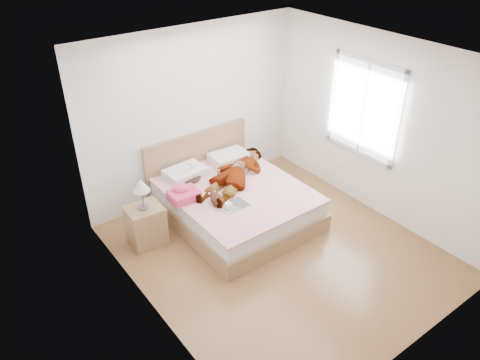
{
  "coord_description": "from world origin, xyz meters",
  "views": [
    {
      "loc": [
        -3.32,
        -3.58,
        4.05
      ],
      "look_at": [
        0.0,
        0.85,
        0.7
      ],
      "focal_mm": 35.0,
      "sensor_mm": 36.0,
      "label": 1
    }
  ],
  "objects_px": {
    "coffee_mug": "(229,206)",
    "plush_toy": "(216,199)",
    "woman": "(235,171)",
    "towel": "(183,194)",
    "magazine": "(234,205)",
    "phone": "(191,165)",
    "nightstand": "(146,222)",
    "bed": "(232,200)"
  },
  "relations": [
    {
      "from": "towel",
      "to": "coffee_mug",
      "type": "height_order",
      "value": "towel"
    },
    {
      "from": "woman",
      "to": "phone",
      "type": "distance_m",
      "value": 0.65
    },
    {
      "from": "towel",
      "to": "plush_toy",
      "type": "relative_size",
      "value": 1.5
    },
    {
      "from": "towel",
      "to": "plush_toy",
      "type": "distance_m",
      "value": 0.47
    },
    {
      "from": "phone",
      "to": "bed",
      "type": "bearing_deg",
      "value": -88.91
    },
    {
      "from": "bed",
      "to": "towel",
      "type": "height_order",
      "value": "bed"
    },
    {
      "from": "phone",
      "to": "plush_toy",
      "type": "bearing_deg",
      "value": -126.86
    },
    {
      "from": "woman",
      "to": "plush_toy",
      "type": "xyz_separation_m",
      "value": [
        -0.61,
        -0.4,
        -0.04
      ]
    },
    {
      "from": "towel",
      "to": "nightstand",
      "type": "height_order",
      "value": "nightstand"
    },
    {
      "from": "woman",
      "to": "towel",
      "type": "xyz_separation_m",
      "value": [
        -0.91,
        -0.04,
        -0.03
      ]
    },
    {
      "from": "woman",
      "to": "bed",
      "type": "distance_m",
      "value": 0.42
    },
    {
      "from": "woman",
      "to": "phone",
      "type": "height_order",
      "value": "woman"
    },
    {
      "from": "coffee_mug",
      "to": "plush_toy",
      "type": "distance_m",
      "value": 0.21
    },
    {
      "from": "towel",
      "to": "coffee_mug",
      "type": "bearing_deg",
      "value": -58.05
    },
    {
      "from": "towel",
      "to": "magazine",
      "type": "distance_m",
      "value": 0.72
    },
    {
      "from": "woman",
      "to": "magazine",
      "type": "distance_m",
      "value": 0.75
    },
    {
      "from": "magazine",
      "to": "woman",
      "type": "bearing_deg",
      "value": 52.58
    },
    {
      "from": "woman",
      "to": "magazine",
      "type": "relative_size",
      "value": 4.11
    },
    {
      "from": "magazine",
      "to": "coffee_mug",
      "type": "xyz_separation_m",
      "value": [
        -0.1,
        -0.02,
        0.04
      ]
    },
    {
      "from": "magazine",
      "to": "phone",
      "type": "bearing_deg",
      "value": 93.01
    },
    {
      "from": "phone",
      "to": "coffee_mug",
      "type": "relative_size",
      "value": 0.84
    },
    {
      "from": "nightstand",
      "to": "coffee_mug",
      "type": "bearing_deg",
      "value": -34.5
    },
    {
      "from": "phone",
      "to": "towel",
      "type": "bearing_deg",
      "value": -162.01
    },
    {
      "from": "bed",
      "to": "plush_toy",
      "type": "xyz_separation_m",
      "value": [
        -0.44,
        -0.24,
        0.31
      ]
    },
    {
      "from": "phone",
      "to": "nightstand",
      "type": "bearing_deg",
      "value": 171.95
    },
    {
      "from": "plush_toy",
      "to": "nightstand",
      "type": "bearing_deg",
      "value": 153.41
    },
    {
      "from": "woman",
      "to": "coffee_mug",
      "type": "relative_size",
      "value": 13.51
    },
    {
      "from": "bed",
      "to": "woman",
      "type": "bearing_deg",
      "value": 43.03
    },
    {
      "from": "coffee_mug",
      "to": "nightstand",
      "type": "bearing_deg",
      "value": 145.5
    },
    {
      "from": "phone",
      "to": "coffee_mug",
      "type": "bearing_deg",
      "value": -122.03
    },
    {
      "from": "phone",
      "to": "nightstand",
      "type": "relative_size",
      "value": 0.1
    },
    {
      "from": "phone",
      "to": "plush_toy",
      "type": "relative_size",
      "value": 0.38
    },
    {
      "from": "bed",
      "to": "plush_toy",
      "type": "relative_size",
      "value": 7.69
    },
    {
      "from": "magazine",
      "to": "plush_toy",
      "type": "relative_size",
      "value": 1.5
    },
    {
      "from": "phone",
      "to": "magazine",
      "type": "xyz_separation_m",
      "value": [
        0.05,
        -0.99,
        -0.19
      ]
    },
    {
      "from": "woman",
      "to": "coffee_mug",
      "type": "height_order",
      "value": "woman"
    },
    {
      "from": "phone",
      "to": "towel",
      "type": "xyz_separation_m",
      "value": [
        -0.41,
        -0.44,
        -0.11
      ]
    },
    {
      "from": "towel",
      "to": "plush_toy",
      "type": "xyz_separation_m",
      "value": [
        0.3,
        -0.37,
        -0.01
      ]
    },
    {
      "from": "magazine",
      "to": "coffee_mug",
      "type": "distance_m",
      "value": 0.11
    },
    {
      "from": "bed",
      "to": "magazine",
      "type": "bearing_deg",
      "value": -122.93
    },
    {
      "from": "towel",
      "to": "coffee_mug",
      "type": "distance_m",
      "value": 0.67
    },
    {
      "from": "plush_toy",
      "to": "nightstand",
      "type": "relative_size",
      "value": 0.27
    }
  ]
}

